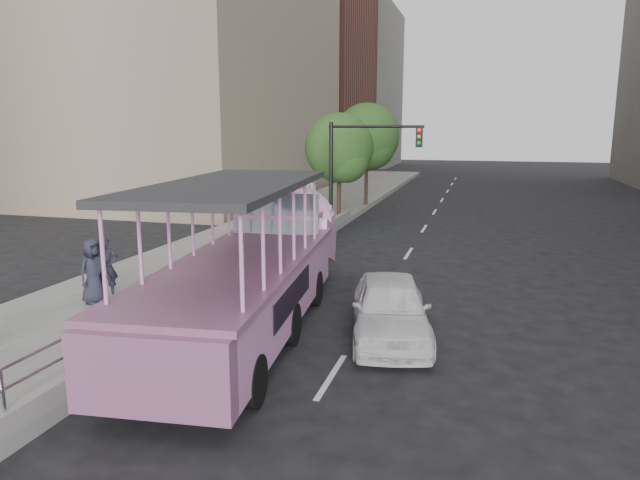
{
  "coord_description": "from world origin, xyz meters",
  "views": [
    {
      "loc": [
        3.76,
        -12.4,
        4.92
      ],
      "look_at": [
        -0.59,
        2.69,
        1.84
      ],
      "focal_mm": 32.0,
      "sensor_mm": 36.0,
      "label": 1
    }
  ],
  "objects_px": {
    "duck_boat": "(254,270)",
    "street_tree_near": "(341,151)",
    "pedestrian_near": "(106,267)",
    "street_tree_far": "(368,139)",
    "car": "(390,308)",
    "pedestrian_far": "(93,271)",
    "parking_sign": "(309,206)",
    "traffic_signal": "(357,161)"
  },
  "relations": [
    {
      "from": "pedestrian_near",
      "to": "street_tree_near",
      "type": "height_order",
      "value": "street_tree_near"
    },
    {
      "from": "parking_sign",
      "to": "traffic_signal",
      "type": "xyz_separation_m",
      "value": [
        1.29,
        2.99,
        1.66
      ]
    },
    {
      "from": "pedestrian_near",
      "to": "street_tree_near",
      "type": "distance_m",
      "value": 15.79
    },
    {
      "from": "duck_boat",
      "to": "street_tree_near",
      "type": "xyz_separation_m",
      "value": [
        -1.59,
        15.35,
        2.42
      ]
    },
    {
      "from": "traffic_signal",
      "to": "street_tree_near",
      "type": "bearing_deg",
      "value": 114.98
    },
    {
      "from": "traffic_signal",
      "to": "street_tree_near",
      "type": "height_order",
      "value": "street_tree_near"
    },
    {
      "from": "duck_boat",
      "to": "pedestrian_far",
      "type": "xyz_separation_m",
      "value": [
        -4.43,
        -0.47,
        -0.22
      ]
    },
    {
      "from": "car",
      "to": "pedestrian_far",
      "type": "xyz_separation_m",
      "value": [
        -7.93,
        -0.37,
        0.43
      ]
    },
    {
      "from": "pedestrian_near",
      "to": "traffic_signal",
      "type": "relative_size",
      "value": 0.33
    },
    {
      "from": "parking_sign",
      "to": "car",
      "type": "bearing_deg",
      "value": -62.12
    },
    {
      "from": "duck_boat",
      "to": "pedestrian_near",
      "type": "height_order",
      "value": "duck_boat"
    },
    {
      "from": "parking_sign",
      "to": "street_tree_far",
      "type": "bearing_deg",
      "value": 90.48
    },
    {
      "from": "street_tree_far",
      "to": "parking_sign",
      "type": "bearing_deg",
      "value": -89.52
    },
    {
      "from": "pedestrian_near",
      "to": "street_tree_far",
      "type": "xyz_separation_m",
      "value": [
        3.02,
        21.3,
        3.15
      ]
    },
    {
      "from": "duck_boat",
      "to": "pedestrian_far",
      "type": "relative_size",
      "value": 6.58
    },
    {
      "from": "car",
      "to": "pedestrian_far",
      "type": "distance_m",
      "value": 7.95
    },
    {
      "from": "pedestrian_near",
      "to": "car",
      "type": "bearing_deg",
      "value": -51.12
    },
    {
      "from": "car",
      "to": "street_tree_near",
      "type": "height_order",
      "value": "street_tree_near"
    },
    {
      "from": "car",
      "to": "pedestrian_near",
      "type": "xyz_separation_m",
      "value": [
        -7.91,
        0.15,
        0.41
      ]
    },
    {
      "from": "parking_sign",
      "to": "street_tree_far",
      "type": "distance_m",
      "value": 12.66
    },
    {
      "from": "pedestrian_near",
      "to": "pedestrian_far",
      "type": "distance_m",
      "value": 0.52
    },
    {
      "from": "car",
      "to": "pedestrian_near",
      "type": "distance_m",
      "value": 7.92
    },
    {
      "from": "car",
      "to": "parking_sign",
      "type": "xyz_separation_m",
      "value": [
        -4.78,
        9.04,
        1.09
      ]
    },
    {
      "from": "duck_boat",
      "to": "street_tree_near",
      "type": "relative_size",
      "value": 2.02
    },
    {
      "from": "street_tree_near",
      "to": "street_tree_far",
      "type": "xyz_separation_m",
      "value": [
        0.2,
        6.0,
        0.49
      ]
    },
    {
      "from": "street_tree_near",
      "to": "pedestrian_far",
      "type": "bearing_deg",
      "value": -100.17
    },
    {
      "from": "car",
      "to": "parking_sign",
      "type": "height_order",
      "value": "parking_sign"
    },
    {
      "from": "pedestrian_near",
      "to": "traffic_signal",
      "type": "distance_m",
      "value": 12.88
    },
    {
      "from": "parking_sign",
      "to": "traffic_signal",
      "type": "height_order",
      "value": "traffic_signal"
    },
    {
      "from": "car",
      "to": "parking_sign",
      "type": "distance_m",
      "value": 10.28
    },
    {
      "from": "duck_boat",
      "to": "car",
      "type": "xyz_separation_m",
      "value": [
        3.5,
        -0.1,
        -0.65
      ]
    },
    {
      "from": "pedestrian_near",
      "to": "parking_sign",
      "type": "height_order",
      "value": "parking_sign"
    },
    {
      "from": "street_tree_near",
      "to": "street_tree_far",
      "type": "height_order",
      "value": "street_tree_far"
    },
    {
      "from": "duck_boat",
      "to": "parking_sign",
      "type": "relative_size",
      "value": 3.91
    },
    {
      "from": "car",
      "to": "traffic_signal",
      "type": "bearing_deg",
      "value": 94.12
    },
    {
      "from": "traffic_signal",
      "to": "street_tree_near",
      "type": "relative_size",
      "value": 0.91
    },
    {
      "from": "car",
      "to": "pedestrian_far",
      "type": "relative_size",
      "value": 2.51
    },
    {
      "from": "car",
      "to": "traffic_signal",
      "type": "xyz_separation_m",
      "value": [
        -3.49,
        12.03,
        2.75
      ]
    },
    {
      "from": "pedestrian_near",
      "to": "street_tree_far",
      "type": "height_order",
      "value": "street_tree_far"
    },
    {
      "from": "pedestrian_far",
      "to": "parking_sign",
      "type": "distance_m",
      "value": 9.94
    },
    {
      "from": "car",
      "to": "parking_sign",
      "type": "relative_size",
      "value": 1.49
    },
    {
      "from": "pedestrian_far",
      "to": "traffic_signal",
      "type": "relative_size",
      "value": 0.34
    }
  ]
}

